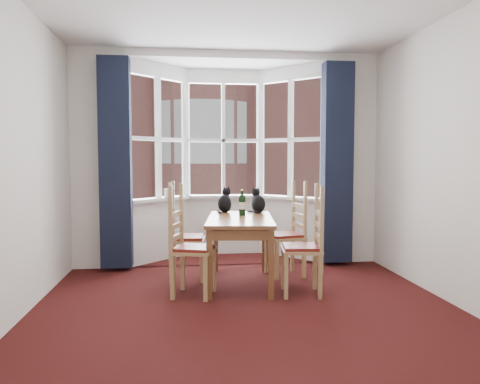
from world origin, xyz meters
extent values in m
plane|color=black|center=(0.00, 0.00, 0.00)|extent=(4.50, 4.50, 0.00)
plane|color=silver|center=(-2.00, 0.00, 1.40)|extent=(0.00, 4.50, 4.50)
plane|color=silver|center=(2.00, 0.00, 1.40)|extent=(0.00, 4.50, 4.50)
plane|color=silver|center=(0.00, -2.25, 1.40)|extent=(4.00, 0.00, 4.00)
cube|color=silver|center=(-1.65, 2.25, 1.40)|extent=(0.70, 0.12, 2.80)
cube|color=silver|center=(1.65, 2.25, 1.40)|extent=(0.70, 0.12, 2.80)
cube|color=black|center=(-1.42, 2.07, 1.35)|extent=(0.38, 0.22, 2.60)
cube|color=black|center=(1.42, 2.07, 1.35)|extent=(0.38, 0.22, 2.60)
cube|color=brown|center=(0.05, 1.28, 0.73)|extent=(0.86, 1.40, 0.04)
cube|color=brown|center=(-0.33, 0.70, 0.35)|extent=(0.07, 0.07, 0.71)
cube|color=brown|center=(-0.19, 1.92, 0.35)|extent=(0.07, 0.07, 0.71)
cube|color=brown|center=(0.28, 0.63, 0.35)|extent=(0.07, 0.07, 0.71)
cube|color=brown|center=(0.42, 1.85, 0.35)|extent=(0.07, 0.07, 0.71)
cube|color=#A98552|center=(-0.48, 0.86, 0.48)|extent=(0.50, 0.52, 0.06)
cube|color=#5D1610|center=(-0.48, 0.86, 0.49)|extent=(0.45, 0.47, 0.03)
cube|color=#A98552|center=(-0.54, 1.53, 0.48)|extent=(0.43, 0.45, 0.06)
cube|color=#5D1610|center=(-0.54, 1.53, 0.49)|extent=(0.39, 0.41, 0.03)
cube|color=#A98552|center=(0.62, 0.78, 0.48)|extent=(0.45, 0.47, 0.06)
cube|color=#5D1610|center=(0.62, 0.78, 0.49)|extent=(0.41, 0.42, 0.03)
cube|color=#A98552|center=(0.62, 1.57, 0.48)|extent=(0.46, 0.48, 0.06)
cube|color=#5D1610|center=(0.62, 1.57, 0.49)|extent=(0.42, 0.43, 0.03)
ellipsoid|color=black|center=(-0.08, 1.82, 0.85)|extent=(0.24, 0.27, 0.22)
sphere|color=black|center=(-0.05, 1.90, 0.99)|extent=(0.13, 0.13, 0.10)
cone|color=black|center=(-0.08, 1.91, 1.04)|extent=(0.05, 0.05, 0.05)
cone|color=black|center=(-0.03, 1.89, 1.04)|extent=(0.05, 0.05, 0.05)
ellipsoid|color=black|center=(0.33, 1.74, 0.85)|extent=(0.22, 0.25, 0.22)
sphere|color=black|center=(0.31, 1.82, 0.99)|extent=(0.13, 0.13, 0.10)
cone|color=black|center=(0.28, 1.81, 1.04)|extent=(0.05, 0.05, 0.05)
cone|color=black|center=(0.33, 1.82, 1.04)|extent=(0.05, 0.05, 0.05)
cylinder|color=black|center=(0.10, 1.49, 0.86)|extent=(0.08, 0.08, 0.22)
sphere|color=black|center=(0.10, 1.49, 0.96)|extent=(0.07, 0.07, 0.07)
cylinder|color=black|center=(0.10, 1.49, 1.00)|extent=(0.03, 0.03, 0.09)
cylinder|color=gold|center=(0.10, 1.49, 1.04)|extent=(0.03, 0.03, 0.02)
cylinder|color=silver|center=(0.10, 1.49, 0.86)|extent=(0.08, 0.08, 0.08)
cylinder|color=white|center=(-0.82, 2.60, 0.93)|extent=(0.06, 0.06, 0.12)
plane|color=#333335|center=(0.00, 32.25, -6.00)|extent=(80.00, 80.00, 0.00)
cube|color=#9A5A4F|center=(0.00, 14.25, 1.00)|extent=(18.00, 6.00, 14.00)
cylinder|color=#9A5A4F|center=(0.00, 11.25, 1.00)|extent=(3.20, 3.20, 14.00)
camera|label=1|loc=(-0.56, -3.89, 1.40)|focal=35.00mm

